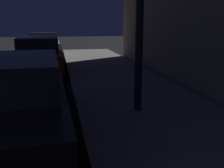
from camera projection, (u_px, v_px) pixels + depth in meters
car_black at (13, 99)px, 4.40m from camera, size 2.08×4.61×1.43m
car_red at (38, 55)px, 10.50m from camera, size 2.14×4.63×1.43m
car_silver at (44, 45)px, 15.78m from camera, size 2.04×4.14×1.43m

